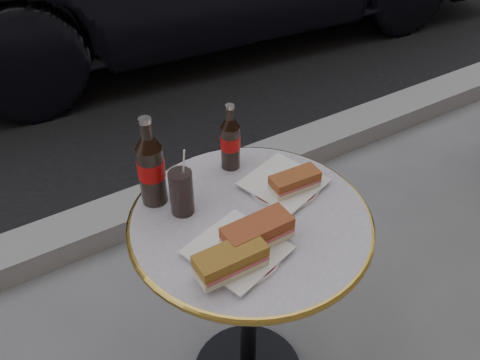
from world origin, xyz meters
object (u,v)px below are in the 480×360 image
bistro_table (249,308)px  plate_left (237,252)px  cola_glass (181,192)px  cola_bottle_left (150,161)px  plate_right (283,184)px  cola_bottle_right (230,137)px

bistro_table → plate_left: 0.39m
bistro_table → cola_glass: size_ratio=5.73×
cola_bottle_left → bistro_table: bearing=-46.8°
plate_right → plate_left: bearing=-147.9°
cola_bottle_right → cola_glass: cola_bottle_right is taller
plate_left → cola_bottle_left: bearing=107.2°
plate_right → cola_glass: (-0.28, 0.05, 0.06)m
bistro_table → cola_glass: cola_glass is taller
plate_right → cola_bottle_right: bearing=117.2°
bistro_table → cola_bottle_left: (-0.18, 0.19, 0.49)m
bistro_table → plate_left: (-0.09, -0.09, 0.37)m
plate_left → cola_bottle_right: size_ratio=1.03×
cola_glass → plate_right: bearing=-10.7°
plate_right → cola_bottle_left: 0.36m
cola_bottle_left → plate_right: bearing=-21.9°
plate_right → cola_bottle_left: (-0.32, 0.13, 0.12)m
cola_bottle_left → cola_bottle_right: size_ratio=1.26×
bistro_table → cola_bottle_left: size_ratio=2.91×
cola_bottle_left → cola_bottle_right: (0.24, 0.02, -0.03)m
plate_left → bistro_table: bearing=43.8°
bistro_table → cola_bottle_left: bearing=133.2°
bistro_table → cola_glass: 0.46m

